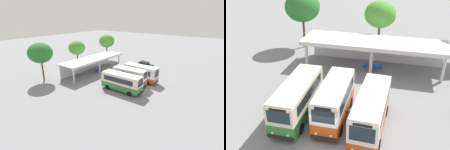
{
  "view_description": "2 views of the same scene",
  "coord_description": "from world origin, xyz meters",
  "views": [
    {
      "loc": [
        -26.32,
        -12.33,
        13.06
      ],
      "look_at": [
        -1.49,
        6.55,
        1.68
      ],
      "focal_mm": 26.45,
      "sensor_mm": 36.0,
      "label": 1
    },
    {
      "loc": [
        4.64,
        -14.25,
        13.52
      ],
      "look_at": [
        -1.14,
        8.05,
        1.71
      ],
      "focal_mm": 40.83,
      "sensor_mm": 36.0,
      "label": 2
    }
  ],
  "objects": [
    {
      "name": "waiting_chair_second_from_end",
      "position": [
        1.42,
        13.47,
        0.52
      ],
      "size": [
        0.44,
        0.44,
        0.86
      ],
      "color": "slate",
      "rests_on": "ground"
    },
    {
      "name": "ground_plane",
      "position": [
        0.0,
        0.0,
        0.0
      ],
      "size": [
        180.0,
        180.0,
        0.0
      ],
      "primitive_type": "plane",
      "color": "gray"
    },
    {
      "name": "parked_car_flank",
      "position": [
        11.93,
        5.98,
        0.83
      ],
      "size": [
        2.37,
        4.39,
        1.62
      ],
      "color": "black",
      "rests_on": "ground"
    },
    {
      "name": "city_bus_second_in_row",
      "position": [
        -0.2,
        3.25,
        1.85
      ],
      "size": [
        2.33,
        6.84,
        3.36
      ],
      "color": "black",
      "rests_on": "ground"
    },
    {
      "name": "roadside_tree_behind_canopy",
      "position": [
        1.59,
        20.19,
        5.19
      ],
      "size": [
        4.24,
        4.24,
        7.01
      ],
      "color": "brown",
      "rests_on": "ground"
    },
    {
      "name": "waiting_chair_middle_seat",
      "position": [
        2.02,
        13.43,
        0.52
      ],
      "size": [
        0.44,
        0.44,
        0.86
      ],
      "color": "slate",
      "rests_on": "ground"
    },
    {
      "name": "terminal_canopy",
      "position": [
        1.6,
        15.1,
        2.6
      ],
      "size": [
        17.07,
        4.82,
        3.4
      ],
      "color": "silver",
      "rests_on": "ground"
    },
    {
      "name": "city_bus_middle_cream",
      "position": [
        3.0,
        2.55,
        1.81
      ],
      "size": [
        2.5,
        7.42,
        3.28
      ],
      "color": "black",
      "rests_on": "ground"
    },
    {
      "name": "city_bus_nearest_orange",
      "position": [
        -3.4,
        2.94,
        1.79
      ],
      "size": [
        2.48,
        7.71,
        3.23
      ],
      "color": "black",
      "rests_on": "ground"
    },
    {
      "name": "waiting_chair_fourth_seat",
      "position": [
        2.62,
        13.52,
        0.52
      ],
      "size": [
        0.44,
        0.44,
        0.86
      ],
      "color": "slate",
      "rests_on": "ground"
    },
    {
      "name": "waiting_chair_end_by_column",
      "position": [
        0.82,
        13.45,
        0.52
      ],
      "size": [
        0.44,
        0.44,
        0.86
      ],
      "color": "slate",
      "rests_on": "ground"
    },
    {
      "name": "roadside_tree_west_of_canopy",
      "position": [
        -9.05,
        18.97,
        5.87
      ],
      "size": [
        4.86,
        4.86,
        7.95
      ],
      "color": "brown",
      "rests_on": "ground"
    },
    {
      "name": "roadside_tree_east_of_canopy",
      "position": [
        12.77,
        19.42,
        5.68
      ],
      "size": [
        4.65,
        4.65,
        7.67
      ],
      "color": "brown",
      "rests_on": "ground"
    }
  ]
}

